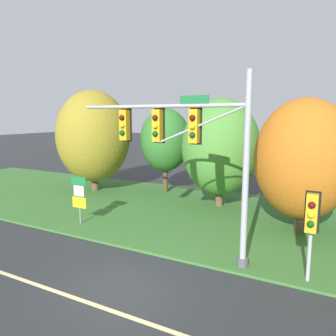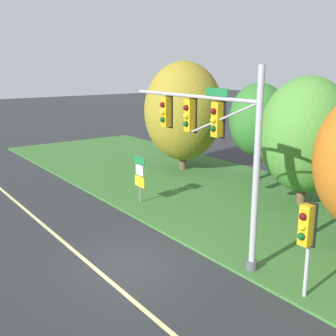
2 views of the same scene
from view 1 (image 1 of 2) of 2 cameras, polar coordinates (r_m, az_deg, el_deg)
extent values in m
plane|color=#282B2D|center=(11.23, -8.21, -19.74)|extent=(160.00, 160.00, 0.00)
cube|color=beige|center=(10.42, -12.43, -22.31)|extent=(36.00, 0.16, 0.01)
cube|color=#386B2D|center=(17.98, 7.71, -8.29)|extent=(48.00, 11.50, 0.10)
cylinder|color=#9EA0A5|center=(11.43, 13.40, -0.71)|extent=(0.22, 0.22, 6.80)
cylinder|color=#4C4C51|center=(12.39, 12.83, -15.69)|extent=(0.40, 0.40, 0.30)
cylinder|color=#9EA0A5|center=(12.60, -1.87, 10.70)|extent=(6.93, 0.14, 0.14)
cylinder|color=#9EA0A5|center=(11.83, 5.49, 7.38)|extent=(3.50, 0.08, 1.47)
cube|color=gold|center=(11.91, 4.59, 7.26)|extent=(0.34, 0.28, 1.22)
cube|color=black|center=(12.06, 4.90, 7.28)|extent=(0.46, 0.04, 1.34)
sphere|color=#4C0C0C|center=(11.74, 4.26, 8.70)|extent=(0.22, 0.22, 0.22)
sphere|color=yellow|center=(11.75, 4.24, 7.24)|extent=(0.22, 0.22, 0.22)
sphere|color=#0C4219|center=(11.76, 4.22, 5.78)|extent=(0.22, 0.22, 0.22)
cube|color=gold|center=(12.60, -1.86, 7.38)|extent=(0.34, 0.28, 1.22)
cube|color=black|center=(12.74, -1.49, 7.40)|extent=(0.46, 0.04, 1.34)
sphere|color=#4C0C0C|center=(12.45, -2.28, 8.74)|extent=(0.22, 0.22, 0.22)
sphere|color=yellow|center=(12.45, -2.27, 7.36)|extent=(0.22, 0.22, 0.22)
sphere|color=#0C4219|center=(12.46, -2.26, 5.98)|extent=(0.22, 0.22, 0.22)
cube|color=gold|center=(13.44, -7.57, 7.42)|extent=(0.34, 0.28, 1.22)
cube|color=black|center=(13.57, -7.17, 7.44)|extent=(0.46, 0.04, 1.34)
sphere|color=#4C0C0C|center=(13.29, -8.05, 8.68)|extent=(0.22, 0.22, 0.22)
sphere|color=yellow|center=(13.29, -8.02, 7.39)|extent=(0.22, 0.22, 0.22)
sphere|color=#0C4219|center=(13.30, -8.00, 6.10)|extent=(0.22, 0.22, 0.22)
cube|color=#196B33|center=(11.87, 4.55, 11.84)|extent=(1.10, 0.04, 0.28)
cylinder|color=#9EA0A5|center=(11.59, 23.55, -11.14)|extent=(0.12, 0.12, 2.88)
cube|color=gold|center=(11.13, 23.75, -7.21)|extent=(0.34, 0.28, 1.22)
cube|color=black|center=(11.29, 23.81, -7.00)|extent=(0.46, 0.04, 1.34)
sphere|color=#4C0C0C|center=(10.88, 23.77, -5.94)|extent=(0.22, 0.22, 0.22)
sphere|color=yellow|center=(10.96, 23.67, -7.45)|extent=(0.22, 0.22, 0.22)
sphere|color=#0C4219|center=(11.05, 23.57, -8.95)|extent=(0.22, 0.22, 0.22)
cylinder|color=slate|center=(16.72, -15.13, -5.39)|extent=(0.08, 0.08, 2.41)
cube|color=#197238|center=(16.49, -15.34, -2.16)|extent=(0.95, 0.03, 0.38)
cube|color=white|center=(16.59, -15.27, -3.87)|extent=(0.63, 0.03, 0.51)
cube|color=gold|center=(16.73, -15.19, -5.82)|extent=(0.86, 0.03, 0.54)
cylinder|color=brown|center=(23.94, -12.65, -0.91)|extent=(0.51, 0.51, 2.46)
ellipsoid|color=olive|center=(23.64, -12.87, 5.40)|extent=(5.12, 5.12, 6.40)
cylinder|color=#4C3823|center=(22.85, -0.46, -0.85)|extent=(0.35, 0.35, 2.70)
ellipsoid|color=#2D6B28|center=(22.56, -0.47, 4.91)|extent=(3.45, 3.45, 4.32)
cylinder|color=brown|center=(19.60, 8.95, -3.28)|extent=(0.45, 0.45, 2.27)
ellipsoid|color=#478433|center=(19.24, 9.12, 3.63)|extent=(4.50, 4.50, 5.62)
cylinder|color=brown|center=(16.33, 22.06, -6.52)|extent=(0.44, 0.44, 2.18)
ellipsoid|color=#B76019|center=(15.89, 22.55, 1.46)|extent=(4.35, 4.35, 5.44)
camera|label=2|loc=(6.36, 111.91, 10.13)|focal=45.00mm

